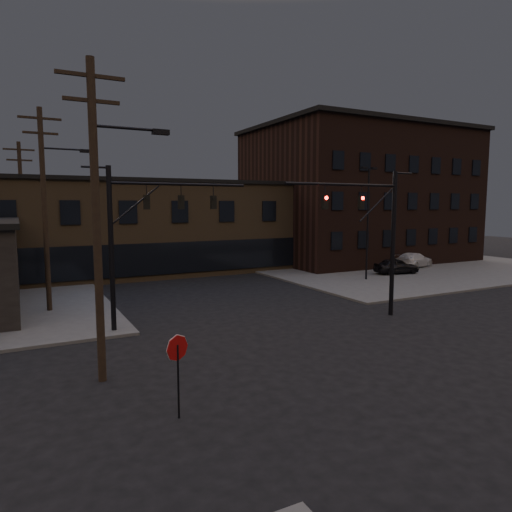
{
  "coord_description": "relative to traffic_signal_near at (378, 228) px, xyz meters",
  "views": [
    {
      "loc": [
        -11.87,
        -14.27,
        6.2
      ],
      "look_at": [
        -0.87,
        6.79,
        3.5
      ],
      "focal_mm": 32.0,
      "sensor_mm": 36.0,
      "label": 1
    }
  ],
  "objects": [
    {
      "name": "sidewalk_ne",
      "position": [
        16.64,
        17.5,
        -4.86
      ],
      "size": [
        30.0,
        30.0,
        0.15
      ],
      "primitive_type": "cube",
      "color": "#474744",
      "rests_on": "ground"
    },
    {
      "name": "parked_car_lot_a",
      "position": [
        11.98,
        10.59,
        -4.1
      ],
      "size": [
        4.17,
        2.19,
        1.35
      ],
      "primitive_type": "imported",
      "rotation": [
        0.0,
        0.0,
        1.42
      ],
      "color": "black",
      "rests_on": "sidewalk_ne"
    },
    {
      "name": "traffic_signal_near",
      "position": [
        0.0,
        0.0,
        0.0
      ],
      "size": [
        7.12,
        0.24,
        8.0
      ],
      "color": "black",
      "rests_on": "ground"
    },
    {
      "name": "building_row",
      "position": [
        -5.36,
        23.5,
        -0.93
      ],
      "size": [
        40.0,
        12.0,
        8.0
      ],
      "primitive_type": "cube",
      "color": "brown",
      "rests_on": "ground"
    },
    {
      "name": "utility_pole_far",
      "position": [
        -16.86,
        21.5,
        0.85
      ],
      "size": [
        2.2,
        0.28,
        11.0
      ],
      "color": "black",
      "rests_on": "ground"
    },
    {
      "name": "stop_sign",
      "position": [
        -13.36,
        -6.49,
        -3.09
      ],
      "size": [
        0.72,
        0.33,
        2.48
      ],
      "color": "black",
      "rests_on": "ground"
    },
    {
      "name": "ground",
      "position": [
        -5.36,
        -4.5,
        -4.93
      ],
      "size": [
        140.0,
        140.0,
        0.0
      ],
      "primitive_type": "plane",
      "color": "black",
      "rests_on": "ground"
    },
    {
      "name": "utility_pole_mid",
      "position": [
        -15.79,
        9.5,
        1.19
      ],
      "size": [
        3.7,
        0.28,
        11.5
      ],
      "color": "black",
      "rests_on": "ground"
    },
    {
      "name": "lot_light_a",
      "position": [
        7.64,
        9.5,
        0.58
      ],
      "size": [
        1.5,
        0.28,
        9.14
      ],
      "color": "black",
      "rests_on": "ground"
    },
    {
      "name": "parked_car_lot_b",
      "position": [
        16.51,
        12.88,
        -4.07
      ],
      "size": [
        5.26,
        3.35,
        1.42
      ],
      "primitive_type": "imported",
      "rotation": [
        0.0,
        0.0,
        1.87
      ],
      "color": "silver",
      "rests_on": "sidewalk_ne"
    },
    {
      "name": "lot_light_b",
      "position": [
        13.64,
        14.5,
        0.58
      ],
      "size": [
        1.5,
        0.28,
        9.14
      ],
      "color": "black",
      "rests_on": "ground"
    },
    {
      "name": "car_crossing",
      "position": [
        -1.2,
        21.31,
        -4.25
      ],
      "size": [
        2.93,
        4.39,
        1.37
      ],
      "primitive_type": "imported",
      "rotation": [
        0.0,
        0.0,
        -0.39
      ],
      "color": "black",
      "rests_on": "ground"
    },
    {
      "name": "building_right",
      "position": [
        16.64,
        21.5,
        2.07
      ],
      "size": [
        22.0,
        16.0,
        14.0
      ],
      "primitive_type": "cube",
      "color": "black",
      "rests_on": "ground"
    },
    {
      "name": "traffic_signal_far",
      "position": [
        -12.07,
        3.5,
        0.08
      ],
      "size": [
        7.12,
        0.24,
        8.0
      ],
      "color": "black",
      "rests_on": "ground"
    },
    {
      "name": "utility_pole_near",
      "position": [
        -14.79,
        -2.5,
        0.94
      ],
      "size": [
        3.7,
        0.28,
        11.0
      ],
      "color": "black",
      "rests_on": "ground"
    }
  ]
}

